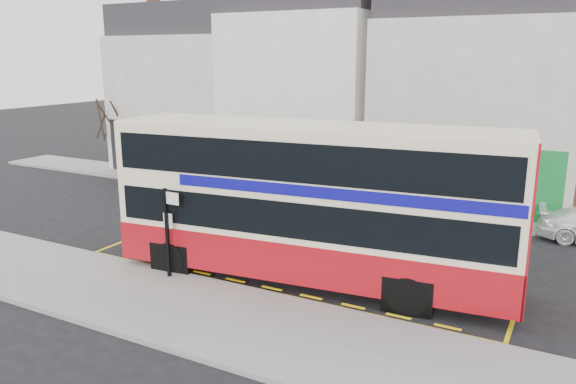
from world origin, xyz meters
The scene contains 14 objects.
ground centered at (0.00, 0.00, 0.00)m, with size 120.00×120.00×0.00m, color black.
pavement centered at (0.00, -2.30, 0.07)m, with size 40.00×4.00×0.15m, color gray.
kerb centered at (0.00, -0.38, 0.07)m, with size 40.00×0.15×0.15m, color gray.
far_pavement centered at (0.00, 11.00, 0.07)m, with size 50.00×3.00×0.15m, color gray.
road_markings centered at (0.00, 1.60, 0.01)m, with size 14.00×3.40×0.01m, color yellow, non-canonical shape.
terrace_far_left centered at (-13.50, 14.99, 4.82)m, with size 8.00×8.01×10.80m.
terrace_left centered at (-5.50, 14.99, 5.32)m, with size 8.00×8.01×11.80m.
terrace_green_shop centered at (3.50, 14.99, 5.07)m, with size 9.00×8.01×11.30m.
double_decker_bus centered at (1.05, 1.35, 2.59)m, with size 12.57×4.11×4.93m.
bus_stop_post centered at (-2.87, -0.79, 1.87)m, with size 0.71×0.12×2.85m.
car_silver centered at (-11.75, 8.35, 0.67)m, with size 1.58×3.93×1.34m, color #A2A1A6.
car_grey centered at (-2.72, 8.38, 0.70)m, with size 1.49×4.27×1.41m, color #414549.
street_tree_left centered at (-17.16, 11.14, 3.80)m, with size 2.58×2.58×5.58m.
street_tree_right centered at (7.01, 12.21, 3.63)m, with size 2.47×2.47×5.33m.
Camera 1 is at (8.21, -13.61, 6.94)m, focal length 35.00 mm.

